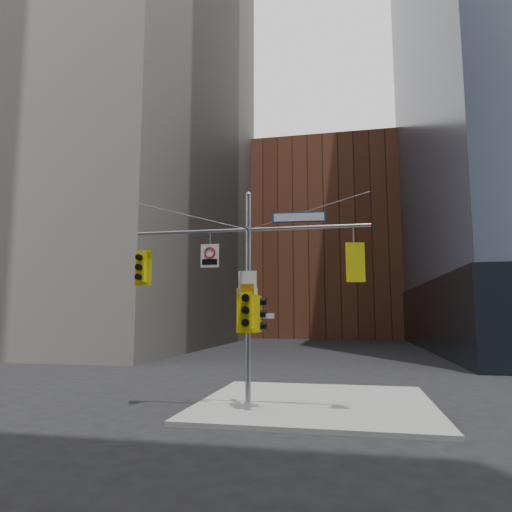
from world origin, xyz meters
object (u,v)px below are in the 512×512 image
at_px(signal_assembly, 248,277).
at_px(traffic_light_pole_front, 246,310).
at_px(street_sign_blade, 299,217).
at_px(regulatory_sign_arm, 210,255).
at_px(traffic_light_east_arm, 354,263).
at_px(traffic_light_west_arm, 141,268).
at_px(traffic_light_pole_side, 258,314).

bearing_deg(signal_assembly, traffic_light_pole_front, -90.14).
bearing_deg(street_sign_blade, signal_assembly, 176.26).
height_order(street_sign_blade, regulatory_sign_arm, street_sign_blade).
bearing_deg(regulatory_sign_arm, signal_assembly, -0.29).
bearing_deg(traffic_light_east_arm, regulatory_sign_arm, -12.01).
xyz_separation_m(traffic_light_west_arm, street_sign_blade, (5.54, -0.01, 1.55)).
xyz_separation_m(signal_assembly, street_sign_blade, (1.70, 0.00, 1.93)).
bearing_deg(signal_assembly, street_sign_blade, 0.11).
distance_m(street_sign_blade, regulatory_sign_arm, 3.26).
relative_size(signal_assembly, traffic_light_west_arm, 6.32).
relative_size(traffic_light_pole_side, street_sign_blade, 0.67).
height_order(signal_assembly, traffic_light_pole_front, signal_assembly).
distance_m(traffic_light_east_arm, traffic_light_pole_front, 3.76).
relative_size(traffic_light_west_arm, street_sign_blade, 0.72).
bearing_deg(traffic_light_pole_front, traffic_light_east_arm, -1.00).
xyz_separation_m(traffic_light_pole_side, regulatory_sign_arm, (-1.67, -0.03, 1.97)).
bearing_deg(traffic_light_west_arm, traffic_light_east_arm, -0.04).
bearing_deg(traffic_light_pole_side, traffic_light_east_arm, -89.83).
xyz_separation_m(traffic_light_pole_front, regulatory_sign_arm, (-1.34, 0.25, 1.87)).
distance_m(traffic_light_west_arm, traffic_light_east_arm, 7.28).
xyz_separation_m(signal_assembly, traffic_light_east_arm, (3.44, 0.00, 0.38)).
bearing_deg(street_sign_blade, traffic_light_east_arm, -3.91).
xyz_separation_m(signal_assembly, traffic_light_west_arm, (-3.84, 0.01, 0.38)).
bearing_deg(traffic_light_pole_side, traffic_light_pole_front, 129.85).
bearing_deg(traffic_light_west_arm, street_sign_blade, -0.04).
height_order(traffic_light_west_arm, traffic_light_pole_side, traffic_light_west_arm).
xyz_separation_m(traffic_light_west_arm, traffic_light_pole_front, (3.84, -0.28, -1.49)).
relative_size(traffic_light_pole_side, traffic_light_pole_front, 0.81).
bearing_deg(traffic_light_pole_side, street_sign_blade, -89.88).
bearing_deg(regulatory_sign_arm, traffic_light_pole_side, -0.23).
bearing_deg(traffic_light_pole_side, regulatory_sign_arm, 91.20).
relative_size(signal_assembly, traffic_light_pole_front, 5.50).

